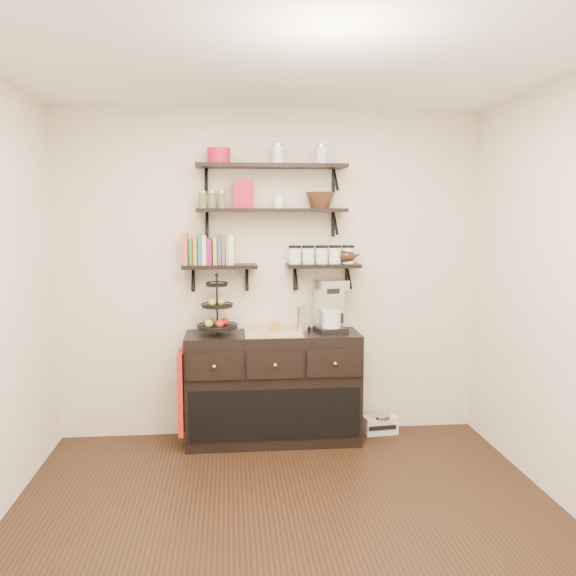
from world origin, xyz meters
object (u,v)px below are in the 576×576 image
(coffee_maker, at_px, (330,307))
(radio, at_px, (380,424))
(fruit_stand, at_px, (218,314))
(sideboard, at_px, (273,387))

(coffee_maker, height_order, radio, coffee_maker)
(fruit_stand, relative_size, coffee_maker, 1.10)
(coffee_maker, bearing_deg, radio, -5.19)
(sideboard, relative_size, fruit_stand, 2.97)
(fruit_stand, height_order, coffee_maker, fruit_stand)
(sideboard, height_order, coffee_maker, coffee_maker)
(radio, bearing_deg, sideboard, 178.79)
(sideboard, height_order, fruit_stand, fruit_stand)
(sideboard, relative_size, radio, 4.84)
(fruit_stand, bearing_deg, radio, 3.31)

